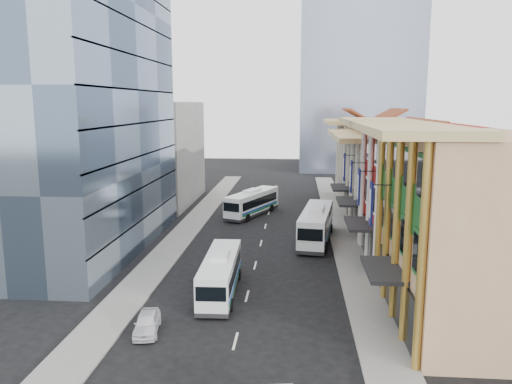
# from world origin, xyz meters

# --- Properties ---
(ground) EXTENTS (200.00, 200.00, 0.00)m
(ground) POSITION_xyz_m (0.00, 0.00, 0.00)
(ground) COLOR black
(ground) RESTS_ON ground
(sidewalk_right) EXTENTS (3.00, 90.00, 0.15)m
(sidewalk_right) POSITION_xyz_m (8.50, 22.00, 0.07)
(sidewalk_right) COLOR slate
(sidewalk_right) RESTS_ON ground
(sidewalk_left) EXTENTS (3.00, 90.00, 0.15)m
(sidewalk_left) POSITION_xyz_m (-8.50, 22.00, 0.07)
(sidewalk_left) COLOR slate
(sidewalk_left) RESTS_ON ground
(shophouse_tan) EXTENTS (8.00, 14.00, 12.00)m
(shophouse_tan) POSITION_xyz_m (14.00, 5.00, 6.00)
(shophouse_tan) COLOR tan
(shophouse_tan) RESTS_ON ground
(shophouse_red) EXTENTS (8.00, 10.00, 12.00)m
(shophouse_red) POSITION_xyz_m (14.00, 17.00, 6.00)
(shophouse_red) COLOR maroon
(shophouse_red) RESTS_ON ground
(shophouse_cream_near) EXTENTS (8.00, 9.00, 10.00)m
(shophouse_cream_near) POSITION_xyz_m (14.00, 26.50, 5.00)
(shophouse_cream_near) COLOR beige
(shophouse_cream_near) RESTS_ON ground
(shophouse_cream_mid) EXTENTS (8.00, 9.00, 10.00)m
(shophouse_cream_mid) POSITION_xyz_m (14.00, 35.50, 5.00)
(shophouse_cream_mid) COLOR beige
(shophouse_cream_mid) RESTS_ON ground
(shophouse_cream_far) EXTENTS (8.00, 12.00, 11.00)m
(shophouse_cream_far) POSITION_xyz_m (14.00, 46.00, 5.50)
(shophouse_cream_far) COLOR beige
(shophouse_cream_far) RESTS_ON ground
(office_tower) EXTENTS (12.00, 26.00, 30.00)m
(office_tower) POSITION_xyz_m (-17.00, 19.00, 15.00)
(office_tower) COLOR #43546A
(office_tower) RESTS_ON ground
(office_block_far) EXTENTS (10.00, 18.00, 14.00)m
(office_block_far) POSITION_xyz_m (-16.00, 42.00, 7.00)
(office_block_far) COLOR gray
(office_block_far) RESTS_ON ground
(bus_left_near) EXTENTS (2.52, 9.73, 3.10)m
(bus_left_near) POSITION_xyz_m (-2.00, 8.37, 1.55)
(bus_left_near) COLOR silver
(bus_left_near) RESTS_ON ground
(bus_left_far) EXTENTS (6.28, 10.41, 3.30)m
(bus_left_far) POSITION_xyz_m (-2.00, 34.62, 1.65)
(bus_left_far) COLOR white
(bus_left_far) RESTS_ON ground
(bus_right) EXTENTS (4.14, 11.57, 3.63)m
(bus_right) POSITION_xyz_m (5.50, 23.11, 1.81)
(bus_right) COLOR white
(bus_right) RESTS_ON ground
(sedan_left) EXTENTS (2.02, 3.79, 1.23)m
(sedan_left) POSITION_xyz_m (-5.50, 1.70, 0.61)
(sedan_left) COLOR silver
(sedan_left) RESTS_ON ground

